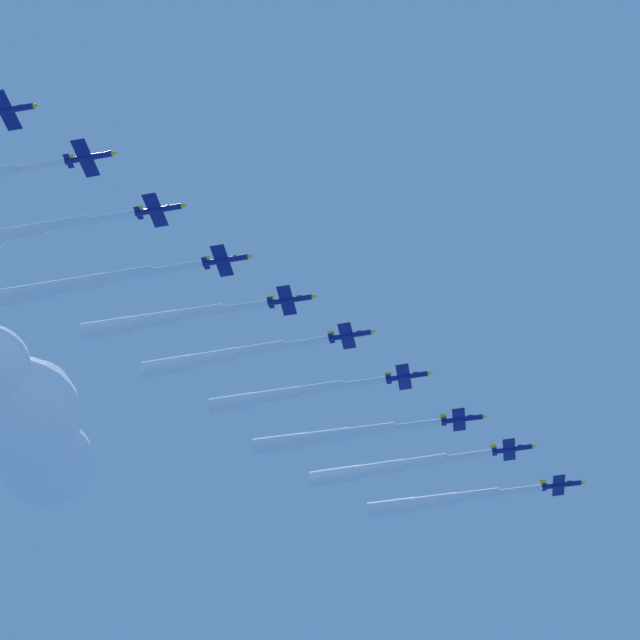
# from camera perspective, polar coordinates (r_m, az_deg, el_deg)

# --- Properties ---
(jet_lead) EXTENTS (8.64, 49.99, 4.31)m
(jet_lead) POSITION_cam_1_polar(r_m,az_deg,el_deg) (213.49, 7.23, -11.24)
(jet_lead) COLOR navy
(jet_port_inner) EXTENTS (8.22, 51.36, 4.34)m
(jet_port_inner) POSITION_cam_1_polar(r_m,az_deg,el_deg) (206.91, 3.77, -9.32)
(jet_port_inner) COLOR navy
(jet_starboard_inner) EXTENTS (9.11, 51.34, 4.41)m
(jet_starboard_inner) POSITION_cam_1_polar(r_m,az_deg,el_deg) (198.39, 0.34, -7.36)
(jet_starboard_inner) COLOR navy
(jet_port_mid) EXTENTS (8.26, 48.53, 4.33)m
(jet_port_mid) POSITION_cam_1_polar(r_m,az_deg,el_deg) (194.45, -2.69, -4.79)
(jet_port_mid) COLOR navy
(jet_starboard_mid) EXTENTS (8.12, 50.12, 4.44)m
(jet_starboard_mid) POSITION_cam_1_polar(r_m,az_deg,el_deg) (190.97, -6.68, -2.38)
(jet_starboard_mid) COLOR navy
(jet_port_outer) EXTENTS (8.65, 48.66, 4.35)m
(jet_port_outer) POSITION_cam_1_polar(r_m,az_deg,el_deg) (185.16, -10.42, -0.02)
(jet_port_outer) COLOR navy
(jet_starboard_outer) EXTENTS (8.31, 51.17, 4.39)m
(jet_starboard_outer) POSITION_cam_1_polar(r_m,az_deg,el_deg) (182.35, -15.01, 2.17)
(jet_starboard_outer) COLOR navy
(jet_trail_port) EXTENTS (8.15, 47.56, 4.43)m
(jet_trail_port) POSITION_cam_1_polar(r_m,az_deg,el_deg) (182.16, -18.32, 5.20)
(jet_trail_port) COLOR navy
(cloud_puff) EXTENTS (49.39, 35.16, 29.16)m
(cloud_puff) POSITION_cam_1_polar(r_m,az_deg,el_deg) (224.41, -18.65, -5.75)
(cloud_puff) COLOR white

